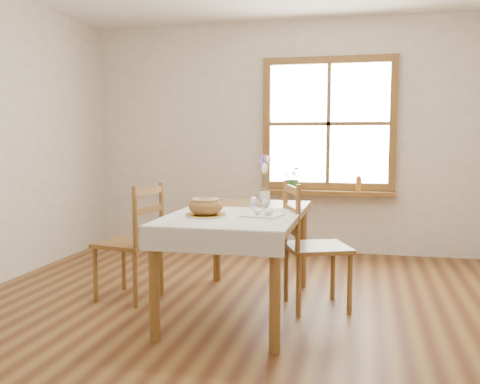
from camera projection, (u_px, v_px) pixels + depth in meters
The scene contains 18 objects.
ground at pixel (230, 323), 3.78m from camera, with size 5.00×5.00×0.00m, color brown.
room_walls at pixel (230, 78), 3.60m from camera, with size 4.60×5.10×2.65m.
window at pixel (329, 124), 5.91m from camera, with size 1.46×0.08×1.46m.
window_sill at pixel (327, 193), 5.92m from camera, with size 1.46×0.20×0.05m.
dining_table at pixel (240, 223), 4.00m from camera, with size 0.90×1.60×0.75m.
table_linen at pixel (230, 217), 3.70m from camera, with size 0.91×0.99×0.01m, color silver.
chair_left at pixel (128, 241), 4.30m from camera, with size 0.44×0.46×0.94m, color brown, non-canonical shape.
chair_right at pixel (317, 245), 4.07m from camera, with size 0.45×0.47×0.97m, color brown, non-canonical shape.
bread_plate at pixel (206, 215), 3.71m from camera, with size 0.28×0.28×0.01m, color white.
bread_loaf at pixel (206, 205), 3.70m from camera, with size 0.24×0.24×0.13m, color olive.
egg_napkin at pixel (262, 215), 3.72m from camera, with size 0.26×0.22×0.01m, color silver.
eggs at pixel (262, 211), 3.71m from camera, with size 0.20×0.18×0.04m, color white, non-canonical shape.
salt_shaker at pixel (254, 203), 4.06m from camera, with size 0.05×0.05×0.10m, color white.
pepper_shaker at pixel (265, 205), 3.99m from camera, with size 0.04×0.04×0.08m, color white.
flower_vase at pixel (265, 199), 4.42m from camera, with size 0.09×0.09×0.10m, color white.
lavender_bouquet at pixel (265, 175), 4.40m from camera, with size 0.16×0.16×0.30m, color #775BA2, non-canonical shape.
potted_plant at pixel (293, 181), 5.99m from camera, with size 0.23×0.26×0.20m, color #39732E.
amber_bottle at pixel (359, 183), 5.83m from camera, with size 0.06×0.06×0.17m, color #B37421.
Camera 1 is at (0.90, -3.55, 1.32)m, focal length 40.00 mm.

